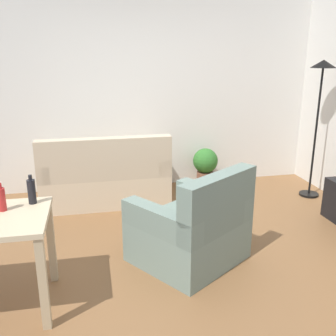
{
  "coord_description": "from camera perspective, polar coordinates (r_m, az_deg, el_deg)",
  "views": [
    {
      "loc": [
        -0.68,
        -3.23,
        1.91
      ],
      "look_at": [
        0.1,
        0.5,
        0.75
      ],
      "focal_mm": 41.07,
      "sensor_mm": 36.0,
      "label": 1
    }
  ],
  "objects": [
    {
      "name": "torchiere_lamp",
      "position": [
        5.37,
        21.68,
        10.46
      ],
      "size": [
        0.32,
        0.32,
        1.81
      ],
      "color": "black",
      "rests_on": "ground_plane"
    },
    {
      "name": "armchair",
      "position": [
        3.62,
        3.68,
        -9.12
      ],
      "size": [
        1.22,
        1.2,
        0.92
      ],
      "rotation": [
        0.0,
        0.0,
        3.74
      ],
      "color": "slate",
      "rests_on": "ground_plane"
    },
    {
      "name": "bottle_dark",
      "position": [
        3.19,
        -19.59,
        -3.25
      ],
      "size": [
        0.06,
        0.06,
        0.23
      ],
      "color": "black",
      "rests_on": "desk"
    },
    {
      "name": "ground_plane",
      "position": [
        3.82,
        0.08,
        -13.26
      ],
      "size": [
        5.2,
        4.4,
        0.02
      ],
      "primitive_type": "cube",
      "color": "brown"
    },
    {
      "name": "couch",
      "position": [
        5.08,
        -9.27,
        -1.67
      ],
      "size": [
        1.62,
        0.84,
        0.92
      ],
      "rotation": [
        0.0,
        0.0,
        3.14
      ],
      "color": "beige",
      "rests_on": "ground_plane"
    },
    {
      "name": "wall_rear",
      "position": [
        5.5,
        -4.76,
        11.04
      ],
      "size": [
        5.2,
        0.1,
        2.7
      ],
      "primitive_type": "cube",
      "color": "silver",
      "rests_on": "ground_plane"
    },
    {
      "name": "potted_plant",
      "position": [
        5.61,
        5.55,
        0.5
      ],
      "size": [
        0.36,
        0.36,
        0.57
      ],
      "color": "brown",
      "rests_on": "ground_plane"
    },
    {
      "name": "bottle_red",
      "position": [
        3.14,
        -23.49,
        -4.23
      ],
      "size": [
        0.06,
        0.06,
        0.22
      ],
      "color": "#AD2323",
      "rests_on": "desk"
    }
  ]
}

